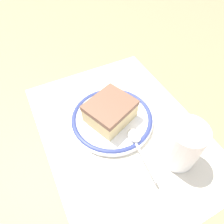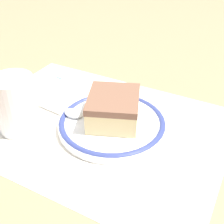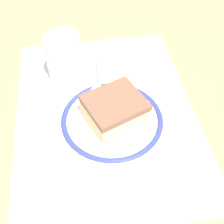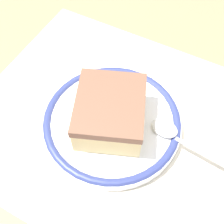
# 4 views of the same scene
# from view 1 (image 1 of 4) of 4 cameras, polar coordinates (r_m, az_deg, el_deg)

# --- Properties ---
(ground_plane) EXTENTS (2.40, 2.40, 0.00)m
(ground_plane) POSITION_cam_1_polar(r_m,az_deg,el_deg) (0.48, 2.64, -5.04)
(ground_plane) COLOR #9E7551
(placemat) EXTENTS (0.48, 0.35, 0.00)m
(placemat) POSITION_cam_1_polar(r_m,az_deg,el_deg) (0.48, 2.64, -4.99)
(placemat) COLOR beige
(placemat) RESTS_ON ground_plane
(plate) EXTENTS (0.20, 0.20, 0.02)m
(plate) POSITION_cam_1_polar(r_m,az_deg,el_deg) (0.49, -0.00, -1.89)
(plate) COLOR white
(plate) RESTS_ON placemat
(cake_slice) EXTENTS (0.12, 0.13, 0.05)m
(cake_slice) POSITION_cam_1_polar(r_m,az_deg,el_deg) (0.46, -0.54, 0.29)
(cake_slice) COLOR beige
(cake_slice) RESTS_ON plate
(spoon) EXTENTS (0.13, 0.03, 0.01)m
(spoon) POSITION_cam_1_polar(r_m,az_deg,el_deg) (0.44, 7.04, -8.04)
(spoon) COLOR silver
(spoon) RESTS_ON plate
(cup) EXTENTS (0.07, 0.07, 0.10)m
(cup) POSITION_cam_1_polar(r_m,az_deg,el_deg) (0.43, 19.13, -9.19)
(cup) COLOR white
(cup) RESTS_ON placemat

